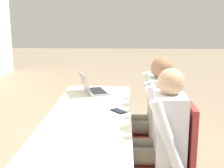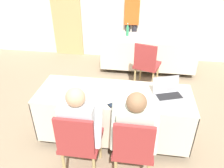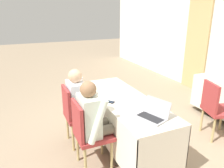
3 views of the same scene
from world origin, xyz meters
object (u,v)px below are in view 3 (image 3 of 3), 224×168
(chair_near_left, at_px, (75,113))
(cell_phone, at_px, (109,102))
(chair_near_right, at_px, (88,132))
(person_white_shirt, at_px, (95,119))
(chair_far_spare, at_px, (216,107))
(person_checkered_shirt, at_px, (82,102))
(laptop, at_px, (152,115))

(chair_near_left, bearing_deg, cell_phone, -128.85)
(chair_near_right, xyz_separation_m, person_white_shirt, (0.00, 0.10, 0.16))
(chair_far_spare, xyz_separation_m, person_checkered_shirt, (-0.71, -1.98, 0.16))
(laptop, height_order, chair_near_right, laptop)
(laptop, height_order, person_checkered_shirt, person_checkered_shirt)
(chair_near_left, distance_m, person_white_shirt, 0.63)
(laptop, distance_m, chair_near_left, 1.23)
(cell_phone, bearing_deg, laptop, 75.09)
(chair_near_right, height_order, person_checkered_shirt, person_checkered_shirt)
(cell_phone, relative_size, chair_near_left, 0.17)
(laptop, relative_size, person_checkered_shirt, 0.35)
(laptop, relative_size, chair_far_spare, 0.45)
(chair_near_left, distance_m, chair_near_right, 0.60)
(person_white_shirt, bearing_deg, person_checkered_shirt, 0.00)
(chair_near_left, bearing_deg, chair_near_right, -180.00)
(chair_near_right, distance_m, chair_far_spare, 2.09)
(chair_near_right, bearing_deg, chair_near_left, 0.00)
(cell_phone, xyz_separation_m, chair_near_right, (0.26, -0.41, -0.24))
(chair_near_left, xyz_separation_m, person_checkered_shirt, (-0.00, 0.10, 0.16))
(chair_far_spare, height_order, person_checkered_shirt, person_checkered_shirt)
(chair_far_spare, bearing_deg, chair_near_left, 87.80)
(laptop, relative_size, chair_near_left, 0.45)
(cell_phone, xyz_separation_m, chair_near_left, (-0.33, -0.41, -0.24))
(laptop, bearing_deg, chair_far_spare, 81.19)
(chair_far_spare, bearing_deg, person_checkered_shirt, 86.87)
(cell_phone, distance_m, person_white_shirt, 0.41)
(chair_near_left, relative_size, chair_far_spare, 1.00)
(chair_near_left, distance_m, chair_far_spare, 2.20)
(laptop, xyz_separation_m, chair_near_right, (-0.38, -0.69, -0.27))
(cell_phone, height_order, chair_near_left, chair_near_left)
(cell_phone, xyz_separation_m, chair_far_spare, (0.38, 1.67, -0.24))
(laptop, xyz_separation_m, person_white_shirt, (-0.38, -0.59, -0.11))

